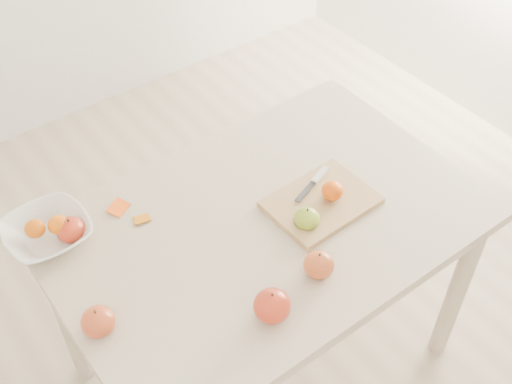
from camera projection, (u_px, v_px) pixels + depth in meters
ground at (264, 359)px, 2.33m from camera, size 3.50×3.50×0.00m
table at (266, 243)px, 1.87m from camera, size 1.20×0.80×0.75m
cutting_board at (321, 202)px, 1.83m from camera, size 0.30×0.23×0.02m
board_tangerine at (332, 191)px, 1.81m from camera, size 0.06×0.06×0.05m
fruit_bowl at (47, 233)px, 1.73m from camera, size 0.23×0.23×0.06m
bowl_tangerine_near at (35, 228)px, 1.70m from camera, size 0.06×0.06×0.05m
bowl_tangerine_far at (58, 225)px, 1.71m from camera, size 0.06×0.06×0.05m
orange_peel_a at (119, 209)px, 1.82m from camera, size 0.07×0.07×0.01m
orange_peel_b at (142, 220)px, 1.79m from camera, size 0.05×0.04×0.01m
paring_knife at (318, 178)px, 1.88m from camera, size 0.17×0.07×0.01m
apple_green at (307, 219)px, 1.76m from camera, size 0.07×0.07×0.06m
apple_red_a at (71, 230)px, 1.72m from camera, size 0.08×0.08×0.07m
apple_red_d at (98, 322)px, 1.52m from camera, size 0.08×0.08×0.07m
apple_red_c at (272, 306)px, 1.54m from camera, size 0.09×0.09×0.08m
apple_red_e at (319, 265)px, 1.64m from camera, size 0.08×0.08×0.07m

